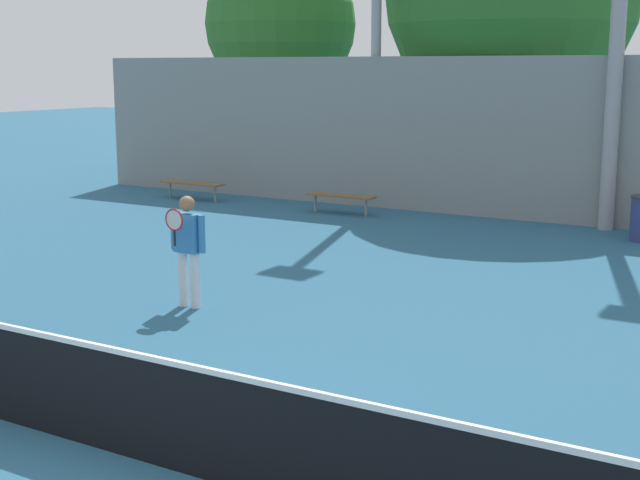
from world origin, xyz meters
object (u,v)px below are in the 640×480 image
Objects in this scene: tennis_net at (143,407)px; tennis_player at (188,244)px; bench_courtside_far at (340,197)px; bench_adjacent_court at (192,184)px; tree_green_tall at (280,24)px.

tennis_player is at bearing 124.81° from tennis_net.
tennis_net is 13.37m from bench_courtside_far.
tennis_player is 0.87× the size of bench_adjacent_court.
bench_courtside_far is 4.38m from bench_adjacent_court.
bench_adjacent_court is (-9.47, 12.36, -0.10)m from tennis_net.
bench_courtside_far is at bearing 112.38° from tennis_net.
tennis_net reaches higher than bench_courtside_far.
tennis_player is 16.65m from tree_green_tall.
bench_courtside_far is (-2.20, 8.21, -0.51)m from tennis_player.
tennis_net is 21.66m from tree_green_tall.
bench_adjacent_court is at bearing -180.00° from bench_courtside_far.
tennis_net is 15.57m from bench_adjacent_court.
bench_courtside_far is at bearing 105.75° from tennis_player.
tennis_player reaches higher than tennis_net.
tennis_player is at bearing -74.99° from bench_courtside_far.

